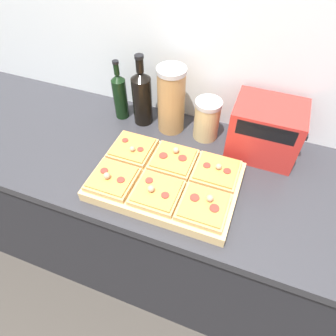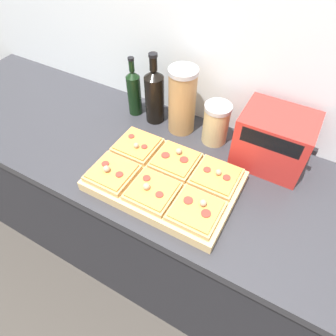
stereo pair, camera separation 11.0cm
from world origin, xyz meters
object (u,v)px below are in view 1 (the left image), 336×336
wine_bottle (142,97)px  grain_jar_tall (171,100)px  toaster_oven (265,130)px  cutting_board (165,181)px  grain_jar_short (207,119)px  olive_oil_bottle (120,95)px

wine_bottle → grain_jar_tall: (0.13, -0.00, 0.02)m
toaster_oven → cutting_board: bearing=-134.2°
wine_bottle → grain_jar_tall: 0.13m
cutting_board → toaster_oven: 0.44m
wine_bottle → grain_jar_short: (0.29, 0.00, -0.04)m
wine_bottle → grain_jar_tall: size_ratio=1.10×
grain_jar_tall → toaster_oven: size_ratio=1.02×
olive_oil_bottle → wine_bottle: size_ratio=0.86×
olive_oil_bottle → toaster_oven: olive_oil_bottle is taller
grain_jar_short → toaster_oven: bearing=-3.0°
wine_bottle → grain_jar_short: wine_bottle is taller
olive_oil_bottle → grain_jar_tall: bearing=0.0°
olive_oil_bottle → cutting_board: bearing=-43.5°
grain_jar_tall → toaster_oven: (0.40, -0.01, -0.03)m
toaster_oven → olive_oil_bottle: bearing=178.9°
wine_bottle → olive_oil_bottle: bearing=-180.0°
grain_jar_tall → grain_jar_short: grain_jar_tall is taller
grain_jar_tall → toaster_oven: bearing=-1.8°
grain_jar_short → toaster_oven: 0.24m
toaster_oven → grain_jar_tall: bearing=178.2°
cutting_board → toaster_oven: size_ratio=1.84×
cutting_board → toaster_oven: toaster_oven is taller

